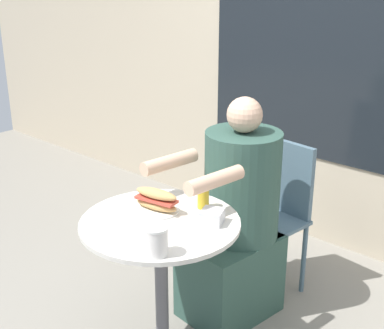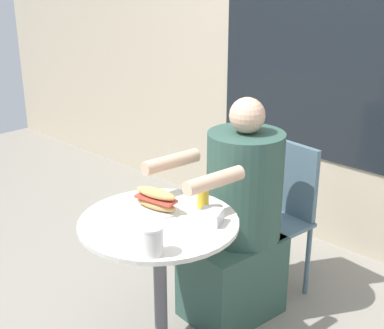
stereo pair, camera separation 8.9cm
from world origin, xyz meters
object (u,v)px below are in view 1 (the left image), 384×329
diner_chair (276,204)px  condiment_bottle (203,194)px  drink_cup (157,241)px  seated_diner (236,226)px  cafe_table (161,262)px  sandwich_on_plate (156,202)px

diner_chair → condiment_bottle: condiment_bottle is taller
drink_cup → seated_diner: bearing=104.6°
seated_diner → condiment_bottle: size_ratio=8.32×
diner_chair → drink_cup: (0.18, -1.11, 0.29)m
cafe_table → diner_chair: bearing=89.2°
cafe_table → sandwich_on_plate: (-0.08, 0.06, 0.25)m
diner_chair → sandwich_on_plate: size_ratio=3.96×
cafe_table → sandwich_on_plate: sandwich_on_plate is taller
sandwich_on_plate → drink_cup: (0.27, -0.27, 0.01)m
cafe_table → seated_diner: 0.55m
seated_diner → drink_cup: (0.20, -0.76, 0.30)m
seated_diner → drink_cup: bearing=111.2°
cafe_table → diner_chair: size_ratio=0.86×
diner_chair → drink_cup: diner_chair is taller
seated_diner → drink_cup: 0.84m
cafe_table → seated_diner: (-0.00, 0.55, -0.04)m
sandwich_on_plate → condiment_bottle: condiment_bottle is taller
sandwich_on_plate → condiment_bottle: (0.13, 0.16, 0.02)m
diner_chair → drink_cup: 1.16m
seated_diner → condiment_bottle: seated_diner is taller
diner_chair → condiment_bottle: size_ratio=6.10×
seated_diner → condiment_bottle: bearing=106.3°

